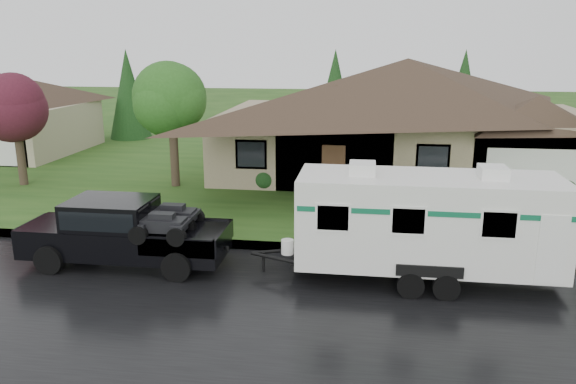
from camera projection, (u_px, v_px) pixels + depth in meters
The scene contains 10 objects.
ground at pixel (357, 281), 15.62m from camera, with size 140.00×140.00×0.00m, color #234917.
road at pixel (355, 314), 13.70m from camera, with size 140.00×8.00×0.01m, color black.
curb at pixel (358, 250), 17.76m from camera, with size 140.00×0.50×0.15m, color gray.
lawn at pixel (363, 167), 29.97m from camera, with size 140.00×26.00×0.15m, color #234917.
house_main at pixel (412, 103), 27.65m from camera, with size 19.44×10.80×6.90m.
tree_left_green at pixel (172, 103), 24.69m from camera, with size 3.28×3.28×5.42m.
tree_red at pixel (15, 106), 24.96m from camera, with size 3.12×3.12×5.17m.
shrub_row at pixel (409, 183), 24.09m from camera, with size 13.60×1.00×1.00m.
pickup_truck at pixel (122, 230), 16.60m from camera, with size 5.99×2.28×2.00m.
travel_trailer at pixel (427, 221), 15.23m from camera, with size 7.38×2.59×3.31m.
Camera 1 is at (0.13, -14.60, 6.38)m, focal length 35.00 mm.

